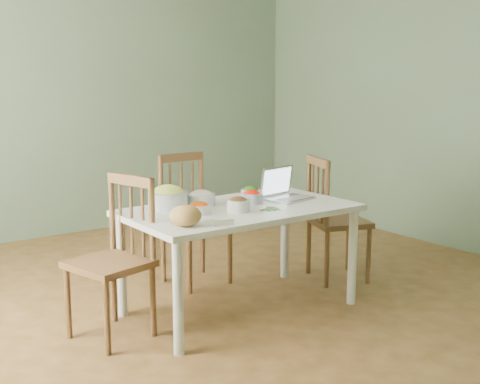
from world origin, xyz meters
TOP-DOWN VIEW (x-y plane):
  - floor at (0.00, 0.00)m, footprint 5.00×5.00m
  - wall_back at (0.00, 2.50)m, footprint 5.00×0.00m
  - wall_right at (2.50, 0.00)m, footprint 0.00×5.00m
  - dining_table at (0.07, -0.15)m, footprint 1.47×0.83m
  - chair_far at (0.13, 0.49)m, footprint 0.45×0.43m
  - chair_left at (-0.81, -0.07)m, footprint 0.49×0.51m
  - chair_right at (1.05, -0.06)m, footprint 0.51×0.52m
  - bread_boule at (-0.48, -0.38)m, footprint 0.23×0.23m
  - butter_stick at (-0.30, -0.49)m, footprint 0.13×0.06m
  - bowl_squash at (-0.33, 0.09)m, footprint 0.29×0.29m
  - bowl_carrot at (-0.25, -0.16)m, footprint 0.14×0.14m
  - bowl_onion at (-0.10, 0.05)m, footprint 0.22×0.22m
  - bowl_mushroom at (-0.02, -0.25)m, footprint 0.15×0.15m
  - bowl_redpep at (0.21, -0.08)m, footprint 0.17×0.17m
  - bowl_broccoli at (0.30, 0.05)m, footprint 0.16×0.16m
  - flatbread at (0.42, 0.16)m, footprint 0.21×0.21m
  - basil_bunch at (0.17, -0.31)m, footprint 0.17×0.17m
  - laptop at (0.49, -0.14)m, footprint 0.35×0.29m

SIDE VIEW (x-z plane):
  - floor at x=0.00m, z-range 0.00..0.00m
  - dining_table at x=0.07m, z-range 0.00..0.69m
  - chair_right at x=1.05m, z-range 0.00..0.93m
  - chair_left at x=-0.81m, z-range 0.00..0.95m
  - chair_far at x=0.13m, z-range 0.00..0.96m
  - flatbread at x=0.42m, z-range 0.69..0.71m
  - basil_bunch at x=0.17m, z-range 0.69..0.71m
  - butter_stick at x=-0.30m, z-range 0.69..0.72m
  - bowl_carrot at x=-0.25m, z-range 0.69..0.77m
  - bowl_broccoli at x=0.30m, z-range 0.69..0.78m
  - bowl_redpep at x=0.21m, z-range 0.69..0.78m
  - bowl_mushroom at x=-0.02m, z-range 0.69..0.78m
  - bowl_onion at x=-0.10m, z-range 0.69..0.79m
  - bread_boule at x=-0.48m, z-range 0.69..0.81m
  - bowl_squash at x=-0.33m, z-range 0.69..0.84m
  - laptop at x=0.49m, z-range 0.69..0.91m
  - wall_back at x=0.00m, z-range 0.00..2.70m
  - wall_right at x=2.50m, z-range 0.00..2.70m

